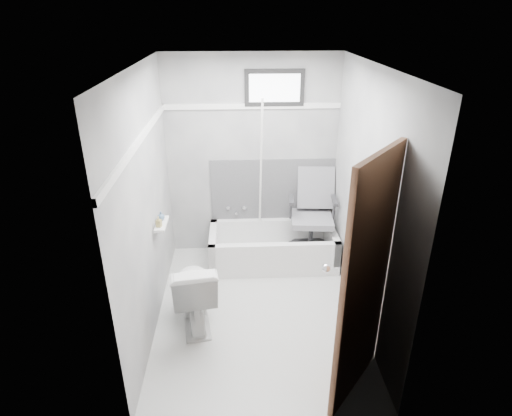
{
  "coord_description": "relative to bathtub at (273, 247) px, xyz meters",
  "views": [
    {
      "loc": [
        -0.19,
        -3.52,
        2.81
      ],
      "look_at": [
        0.0,
        0.35,
        1.0
      ],
      "focal_mm": 30.0,
      "sensor_mm": 36.0,
      "label": 1
    }
  ],
  "objects": [
    {
      "name": "trim_left",
      "position": [
        -1.22,
        -0.93,
        1.61
      ],
      "size": [
        0.02,
        2.6,
        0.06
      ],
      "primitive_type": "cube",
      "color": "white",
      "rests_on": "wall_left"
    },
    {
      "name": "wall_front",
      "position": [
        -0.23,
        -2.23,
        0.99
      ],
      "size": [
        2.0,
        0.02,
        2.4
      ],
      "primitive_type": "cube",
      "color": "slate",
      "rests_on": "floor"
    },
    {
      "name": "ceiling",
      "position": [
        -0.23,
        -0.93,
        2.19
      ],
      "size": [
        2.6,
        2.6,
        0.0
      ],
      "primitive_type": "plane",
      "rotation": [
        3.14,
        0.0,
        0.0
      ],
      "color": "silver",
      "rests_on": "floor"
    },
    {
      "name": "backerboard",
      "position": [
        0.02,
        0.36,
        0.59
      ],
      "size": [
        1.5,
        0.02,
        0.78
      ],
      "primitive_type": "cube",
      "color": "#4C4C4F",
      "rests_on": "wall_back"
    },
    {
      "name": "window",
      "position": [
        0.02,
        0.36,
        1.81
      ],
      "size": [
        0.66,
        0.04,
        0.4
      ],
      "primitive_type": null,
      "color": "black",
      "rests_on": "wall_back"
    },
    {
      "name": "door",
      "position": [
        0.75,
        -2.21,
        0.79
      ],
      "size": [
        0.78,
        0.78,
        2.0
      ],
      "primitive_type": null,
      "color": "brown",
      "rests_on": "floor"
    },
    {
      "name": "wall_left",
      "position": [
        -1.23,
        -0.93,
        0.99
      ],
      "size": [
        0.02,
        2.6,
        2.4
      ],
      "primitive_type": "cube",
      "color": "slate",
      "rests_on": "floor"
    },
    {
      "name": "wall_back",
      "position": [
        -0.23,
        0.37,
        0.99
      ],
      "size": [
        2.0,
        0.02,
        2.4
      ],
      "primitive_type": "cube",
      "color": "slate",
      "rests_on": "floor"
    },
    {
      "name": "soap_bottle_a",
      "position": [
        -1.17,
        -0.77,
        0.76
      ],
      "size": [
        0.06,
        0.06,
        0.11
      ],
      "primitive_type": "imported",
      "rotation": [
        0.0,
        0.0,
        -0.24
      ],
      "color": "#9A8A4D",
      "rests_on": "shelf"
    },
    {
      "name": "pole",
      "position": [
        -0.14,
        0.13,
        0.84
      ],
      "size": [
        0.02,
        0.48,
        1.9
      ],
      "primitive_type": "cylinder",
      "rotation": [
        0.24,
        0.0,
        0.0
      ],
      "color": "white",
      "rests_on": "bathtub"
    },
    {
      "name": "bathtub",
      "position": [
        0.0,
        0.0,
        0.0
      ],
      "size": [
        1.5,
        0.7,
        0.42
      ],
      "primitive_type": null,
      "color": "silver",
      "rests_on": "floor"
    },
    {
      "name": "wall_right",
      "position": [
        0.77,
        -0.93,
        0.99
      ],
      "size": [
        0.02,
        2.6,
        2.4
      ],
      "primitive_type": "cube",
      "color": "slate",
      "rests_on": "floor"
    },
    {
      "name": "faucet",
      "position": [
        -0.43,
        0.34,
        0.34
      ],
      "size": [
        0.26,
        0.1,
        0.16
      ],
      "primitive_type": null,
      "color": "silver",
      "rests_on": "wall_back"
    },
    {
      "name": "trim_back",
      "position": [
        -0.23,
        0.36,
        1.61
      ],
      "size": [
        2.0,
        0.02,
        0.06
      ],
      "primitive_type": "cube",
      "color": "white",
      "rests_on": "wall_back"
    },
    {
      "name": "office_chair",
      "position": [
        0.46,
        0.05,
        0.41
      ],
      "size": [
        0.62,
        0.62,
        0.99
      ],
      "primitive_type": null,
      "rotation": [
        0.0,
        0.0,
        -0.08
      ],
      "color": "slate",
      "rests_on": "bathtub"
    },
    {
      "name": "shelf",
      "position": [
        -1.16,
        -0.69,
        0.69
      ],
      "size": [
        0.1,
        0.32,
        0.02
      ],
      "primitive_type": "cube",
      "color": "silver",
      "rests_on": "wall_left"
    },
    {
      "name": "floor",
      "position": [
        -0.23,
        -0.93,
        -0.21
      ],
      "size": [
        2.6,
        2.6,
        0.0
      ],
      "primitive_type": "plane",
      "color": "silver",
      "rests_on": "ground"
    },
    {
      "name": "toilet",
      "position": [
        -0.85,
        -1.07,
        0.16
      ],
      "size": [
        0.53,
        0.8,
        0.73
      ],
      "primitive_type": "imported",
      "rotation": [
        0.0,
        0.0,
        3.3
      ],
      "color": "silver",
      "rests_on": "floor"
    },
    {
      "name": "soap_bottle_b",
      "position": [
        -1.17,
        -0.63,
        0.75
      ],
      "size": [
        0.09,
        0.09,
        0.09
      ],
      "primitive_type": "imported",
      "rotation": [
        0.0,
        0.0,
        0.37
      ],
      "color": "#466281",
      "rests_on": "shelf"
    }
  ]
}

